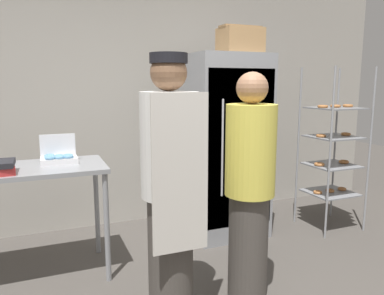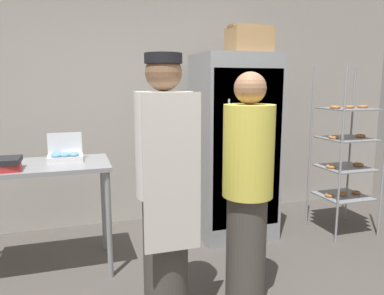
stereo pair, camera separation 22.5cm
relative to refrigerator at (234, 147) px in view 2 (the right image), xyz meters
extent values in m
cube|color=#ADA89E|center=(-0.67, 0.76, 0.47)|extent=(6.40, 0.12, 2.83)
cube|color=gray|center=(0.00, 0.01, 0.00)|extent=(0.77, 0.68, 1.88)
cube|color=gray|center=(0.00, -0.32, 0.02)|extent=(0.71, 0.02, 1.54)
cylinder|color=silver|center=(-0.21, -0.35, 0.05)|extent=(0.02, 0.02, 0.93)
cylinder|color=#93969B|center=(0.89, -0.56, -0.06)|extent=(0.02, 0.02, 1.76)
cylinder|color=#93969B|center=(0.89, -0.06, -0.06)|extent=(0.02, 0.02, 1.76)
cylinder|color=#93969B|center=(1.42, -0.06, -0.06)|extent=(0.02, 0.02, 1.76)
cube|color=gray|center=(1.16, -0.31, -0.55)|extent=(0.49, 0.46, 0.01)
torus|color=#AD6B38|center=(0.99, -0.31, -0.53)|extent=(0.09, 0.09, 0.03)
torus|color=#AD6B38|center=(1.16, -0.31, -0.53)|extent=(0.09, 0.09, 0.03)
torus|color=#AD6B38|center=(1.33, -0.31, -0.53)|extent=(0.09, 0.09, 0.03)
cube|color=gray|center=(1.16, -0.31, -0.24)|extent=(0.49, 0.46, 0.01)
torus|color=#AD6B38|center=(0.99, -0.31, -0.21)|extent=(0.11, 0.11, 0.03)
torus|color=#AD6B38|center=(1.33, -0.31, -0.21)|extent=(0.11, 0.11, 0.03)
cube|color=gray|center=(1.16, -0.31, 0.08)|extent=(0.49, 0.46, 0.01)
torus|color=#AD6B38|center=(0.99, -0.31, 0.10)|extent=(0.10, 0.10, 0.03)
torus|color=#AD6B38|center=(1.33, -0.31, 0.10)|extent=(0.10, 0.10, 0.03)
cube|color=gray|center=(1.16, -0.31, 0.39)|extent=(0.49, 0.46, 0.01)
torus|color=#AD6B38|center=(0.99, -0.31, 0.41)|extent=(0.11, 0.11, 0.03)
torus|color=#AD6B38|center=(1.16, -0.31, 0.41)|extent=(0.11, 0.11, 0.03)
torus|color=#AD6B38|center=(1.33, -0.31, 0.41)|extent=(0.11, 0.11, 0.03)
cube|color=gray|center=(-1.91, -0.28, -0.02)|extent=(1.21, 0.64, 0.04)
cylinder|color=gray|center=(-1.34, -0.56, -0.49)|extent=(0.04, 0.04, 0.90)
cylinder|color=gray|center=(-1.34, 0.00, -0.49)|extent=(0.04, 0.04, 0.90)
cube|color=white|center=(-1.66, -0.23, 0.02)|extent=(0.29, 0.18, 0.05)
cube|color=white|center=(-1.66, -0.13, 0.14)|extent=(0.28, 0.01, 0.18)
torus|color=#669EC6|center=(-1.73, -0.28, 0.06)|extent=(0.08, 0.08, 0.02)
torus|color=#669EC6|center=(-1.66, -0.28, 0.06)|extent=(0.08, 0.08, 0.02)
torus|color=#669EC6|center=(-1.59, -0.28, 0.06)|extent=(0.08, 0.08, 0.02)
torus|color=#669EC6|center=(-1.73, -0.23, 0.06)|extent=(0.08, 0.08, 0.02)
torus|color=#669EC6|center=(-1.66, -0.23, 0.06)|extent=(0.08, 0.08, 0.02)
torus|color=#669EC6|center=(-1.59, -0.23, 0.06)|extent=(0.08, 0.08, 0.02)
torus|color=#669EC6|center=(-1.73, -0.18, 0.06)|extent=(0.08, 0.08, 0.02)
cube|color=#B72D2D|center=(-2.12, -0.44, 0.02)|extent=(0.31, 0.27, 0.06)
cube|color=#232328|center=(-2.12, -0.44, 0.07)|extent=(0.30, 0.26, 0.04)
cube|color=#A87F51|center=(0.10, -0.09, 1.06)|extent=(0.40, 0.30, 0.24)
cube|color=#977249|center=(0.10, -0.09, 1.20)|extent=(0.41, 0.16, 0.02)
cylinder|color=#47423D|center=(-1.02, -1.20, -0.51)|extent=(0.30, 0.30, 0.86)
cylinder|color=silver|center=(-1.02, -1.20, 0.26)|extent=(0.38, 0.38, 0.68)
sphere|color=brown|center=(-1.02, -1.20, 0.72)|extent=(0.23, 0.23, 0.23)
cube|color=beige|center=(-1.02, -1.39, 0.11)|extent=(0.36, 0.02, 0.98)
cylinder|color=black|center=(-1.02, -1.20, 0.80)|extent=(0.24, 0.24, 0.06)
cylinder|color=#47423D|center=(-0.43, -1.22, -0.54)|extent=(0.29, 0.29, 0.81)
cylinder|color=#DBCC4C|center=(-0.43, -1.22, 0.19)|extent=(0.35, 0.35, 0.64)
sphere|color=#9E7051|center=(-0.43, -1.22, 0.62)|extent=(0.22, 0.22, 0.22)
camera|label=1|loc=(-1.78, -3.45, 0.65)|focal=35.00mm
camera|label=2|loc=(-1.57, -3.52, 0.65)|focal=35.00mm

